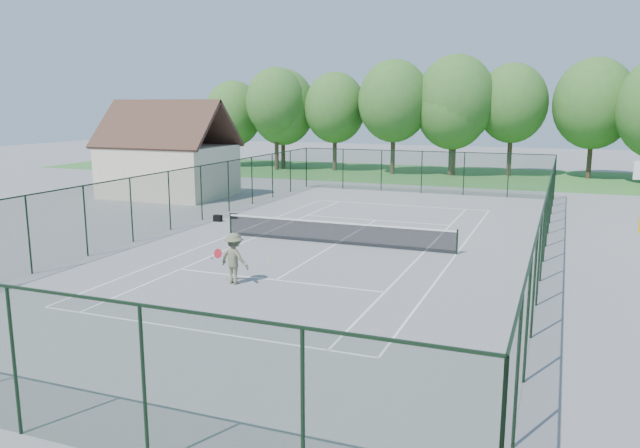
{
  "coord_description": "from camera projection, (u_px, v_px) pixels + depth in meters",
  "views": [
    {
      "loc": [
        9.54,
        -26.27,
        6.35
      ],
      "look_at": [
        0.0,
        -2.0,
        1.3
      ],
      "focal_mm": 35.0,
      "sensor_mm": 36.0,
      "label": 1
    }
  ],
  "objects": [
    {
      "name": "ground",
      "position": [
        336.0,
        244.0,
        28.64
      ],
      "size": [
        140.0,
        140.0,
        0.0
      ],
      "primitive_type": "plane",
      "color": "gray",
      "rests_on": "ground"
    },
    {
      "name": "grass_far",
      "position": [
        450.0,
        175.0,
        56.05
      ],
      "size": [
        80.0,
        16.0,
        0.01
      ],
      "primitive_type": "cube",
      "color": "#3D8135",
      "rests_on": "ground"
    },
    {
      "name": "court_lines",
      "position": [
        336.0,
        244.0,
        28.64
      ],
      "size": [
        11.05,
        23.85,
        0.01
      ],
      "color": "white",
      "rests_on": "ground"
    },
    {
      "name": "tennis_net",
      "position": [
        336.0,
        232.0,
        28.53
      ],
      "size": [
        11.08,
        0.08,
        1.1
      ],
      "color": "black",
      "rests_on": "ground"
    },
    {
      "name": "fence_enclosure",
      "position": [
        336.0,
        211.0,
        28.34
      ],
      "size": [
        18.05,
        36.05,
        3.02
      ],
      "color": "#15321B",
      "rests_on": "ground"
    },
    {
      "name": "utility_building",
      "position": [
        168.0,
        151.0,
        42.93
      ],
      "size": [
        8.6,
        6.27,
        6.63
      ],
      "color": "beige",
      "rests_on": "ground"
    },
    {
      "name": "tree_line_far",
      "position": [
        453.0,
        108.0,
        54.91
      ],
      "size": [
        39.4,
        6.4,
        9.7
      ],
      "color": "#473225",
      "rests_on": "ground"
    },
    {
      "name": "sports_bag_a",
      "position": [
        218.0,
        218.0,
        34.09
      ],
      "size": [
        0.46,
        0.29,
        0.36
      ],
      "primitive_type": "cube",
      "rotation": [
        0.0,
        0.0,
        0.05
      ],
      "color": "black",
      "rests_on": "ground"
    },
    {
      "name": "sports_bag_b",
      "position": [
        234.0,
        216.0,
        34.95
      ],
      "size": [
        0.36,
        0.22,
        0.28
      ],
      "primitive_type": "cube",
      "rotation": [
        0.0,
        0.0,
        -0.0
      ],
      "color": "black",
      "rests_on": "ground"
    },
    {
      "name": "tennis_player",
      "position": [
        234.0,
        258.0,
        22.2
      ],
      "size": [
        2.17,
        0.92,
        1.84
      ],
      "color": "#64694A",
      "rests_on": "ground"
    }
  ]
}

